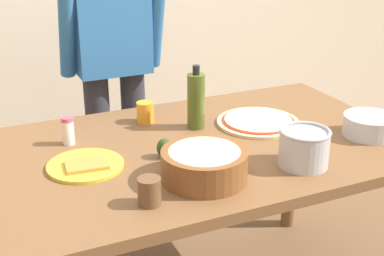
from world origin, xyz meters
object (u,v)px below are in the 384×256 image
Objects in this scene: dining_table at (197,167)px; steel_pot at (304,147)px; popcorn_bowl at (204,162)px; olive_oil_bottle at (196,101)px; mixing_bowl_steel at (369,126)px; pizza_raw_on_board at (258,122)px; plate_with_slice at (86,165)px; cup_orange at (145,112)px; person_cook at (112,54)px; avocado at (165,148)px; salt_shaker at (68,131)px; cup_small_brown at (149,191)px.

dining_table is 9.22× the size of steel_pot.
popcorn_bowl is 1.09× the size of olive_oil_bottle.
steel_pot reaches higher than mixing_bowl_steel.
mixing_bowl_steel is at bearing -31.24° from olive_oil_bottle.
plate_with_slice reaches higher than pizza_raw_on_board.
plate_with_slice is at bearing -136.32° from cup_orange.
cup_orange is (-0.74, 0.49, 0.00)m from mixing_bowl_steel.
olive_oil_bottle is (0.16, -0.59, -0.07)m from person_cook.
pizza_raw_on_board is at bearing 16.53° from avocado.
popcorn_bowl reaches higher than dining_table.
plate_with_slice is 0.45m from cup_orange.
pizza_raw_on_board is 3.17× the size of salt_shaker.
cup_small_brown is (0.11, -0.32, 0.03)m from plate_with_slice.
cup_orange is (-0.00, 0.55, -0.02)m from popcorn_bowl.
dining_table is 5.71× the size of popcorn_bowl.
plate_with_slice reaches higher than dining_table.
olive_oil_bottle reaches higher than cup_small_brown.
cup_orange is at bearing 146.62° from mixing_bowl_steel.
popcorn_bowl is 4.00× the size of avocado.
popcorn_bowl is at bearing -90.08° from person_cook.
cup_small_brown is (-0.38, -0.49, -0.07)m from olive_oil_bottle.
olive_oil_bottle is (0.07, 0.16, 0.20)m from dining_table.
steel_pot reaches higher than cup_orange.
dining_table is 18.82× the size of cup_orange.
popcorn_bowl is at bearing -111.30° from olive_oil_bottle.
steel_pot is (0.19, -0.46, -0.05)m from olive_oil_bottle.
olive_oil_bottle is 2.42× the size of salt_shaker.
mixing_bowl_steel is 2.35× the size of cup_orange.
dining_table is 0.43m from plate_with_slice.
mixing_bowl_steel reaches higher than dining_table.
cup_orange is 0.35m from avocado.
cup_orange is at bearing 153.06° from pizza_raw_on_board.
popcorn_bowl is (-0.00, -1.01, -0.12)m from person_cook.
mixing_bowl_steel is (0.73, -0.94, -0.14)m from person_cook.
dining_table is 0.34m from cup_orange.
pizza_raw_on_board is 0.48m from avocado.
person_cook reaches higher than steel_pot.
cup_small_brown is (-0.22, -1.08, -0.14)m from person_cook.
avocado is (-0.06, 0.21, -0.03)m from popcorn_bowl.
popcorn_bowl reaches higher than cup_orange.
steel_pot reaches higher than salt_shaker.
olive_oil_bottle is 0.51m from salt_shaker.
salt_shaker is (-0.69, 0.51, -0.01)m from steel_pot.
steel_pot is 0.85m from salt_shaker.
steel_pot is 0.57m from cup_small_brown.
pizza_raw_on_board is at bearing 139.71° from mixing_bowl_steel.
avocado reaches higher than pizza_raw_on_board.
olive_oil_bottle reaches higher than dining_table.
mixing_bowl_steel is (1.06, -0.17, 0.03)m from plate_with_slice.
plate_with_slice is at bearing 109.81° from cup_small_brown.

